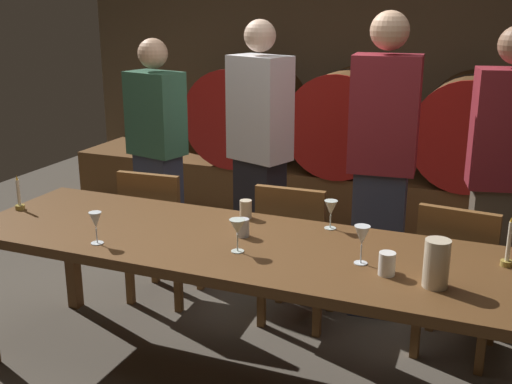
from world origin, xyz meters
TOP-DOWN VIEW (x-y plane):
  - ground_plane at (0.00, 0.00)m, footprint 7.40×7.40m
  - back_wall at (0.00, 3.09)m, footprint 5.69×0.24m
  - barrel_shelf at (0.00, 2.54)m, footprint 5.12×0.90m
  - wine_barrel_left at (-0.96, 2.54)m, footprint 0.86×0.95m
  - wine_barrel_center at (-0.02, 2.54)m, footprint 0.86×0.95m
  - wine_barrel_right at (0.99, 2.54)m, footprint 0.86×0.95m
  - dining_table at (0.21, -0.18)m, footprint 2.90×0.84m
  - chair_left at (-0.69, 0.46)m, footprint 0.42×0.42m
  - chair_center at (0.20, 0.49)m, footprint 0.41×0.41m
  - chair_right at (1.11, 0.47)m, footprint 0.44×0.44m
  - guest_far_left at (-1.02, 1.02)m, footprint 0.43×0.32m
  - guest_center_left at (-0.22, 0.98)m, footprint 0.44×0.35m
  - guest_center_right at (0.61, 0.83)m, footprint 0.40×0.27m
  - guest_far_right at (1.27, 0.95)m, footprint 0.42×0.32m
  - candle_left at (-1.17, -0.20)m, footprint 0.05×0.05m
  - candle_right at (1.34, -0.01)m, footprint 0.05×0.05m
  - pitcher at (1.08, -0.34)m, footprint 0.10×0.10m
  - wine_glass_far_left at (-0.47, -0.46)m, footprint 0.06×0.06m
  - wine_glass_left at (0.19, -0.30)m, footprint 0.07×0.07m
  - wine_glass_center at (0.50, 0.16)m, footprint 0.07×0.07m
  - wine_glass_right at (0.74, -0.22)m, footprint 0.07×0.07m
  - cup_far_left at (0.04, 0.15)m, footprint 0.06×0.06m
  - cup_center_left at (0.13, -0.11)m, footprint 0.06×0.06m
  - cup_center_right at (0.87, -0.30)m, footprint 0.07×0.07m

SIDE VIEW (x-z plane):
  - ground_plane at x=0.00m, z-range 0.00..0.00m
  - barrel_shelf at x=0.00m, z-range 0.00..0.46m
  - chair_left at x=-0.69m, z-range 0.05..0.93m
  - chair_center at x=0.20m, z-range 0.05..0.93m
  - chair_right at x=1.11m, z-range 0.05..0.93m
  - dining_table at x=0.21m, z-range 0.32..1.08m
  - cup_center_left at x=0.13m, z-range 0.77..0.85m
  - cup_far_left at x=0.04m, z-range 0.77..0.86m
  - cup_center_right at x=0.87m, z-range 0.77..0.87m
  - candle_left at x=-1.17m, z-range 0.72..0.91m
  - candle_right at x=1.34m, z-range 0.72..0.94m
  - guest_far_left at x=-1.02m, z-range 0.02..1.64m
  - pitcher at x=1.08m, z-range 0.77..0.97m
  - wine_glass_center at x=0.50m, z-range 0.80..0.94m
  - wine_glass_far_left at x=-0.47m, z-range 0.80..0.95m
  - wine_glass_left at x=0.19m, z-range 0.80..0.96m
  - wine_barrel_left at x=-0.96m, z-range 0.46..1.32m
  - wine_barrel_center at x=-0.02m, z-range 0.46..1.32m
  - wine_barrel_right at x=0.99m, z-range 0.46..1.32m
  - wine_glass_right at x=0.74m, z-range 0.80..0.98m
  - guest_far_right at x=1.27m, z-range 0.02..1.77m
  - guest_center_left at x=-0.22m, z-range 0.02..1.78m
  - guest_center_right at x=0.61m, z-range 0.03..1.85m
  - back_wall at x=0.00m, z-range 0.00..2.65m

